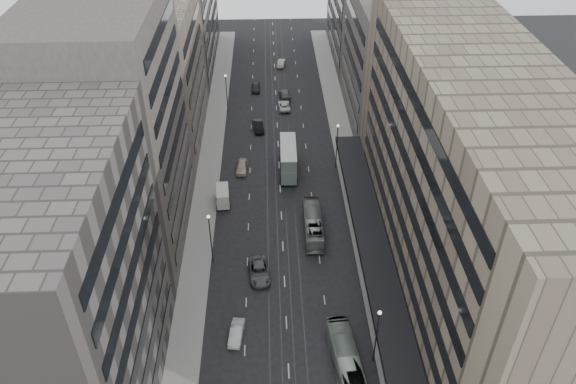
{
  "coord_description": "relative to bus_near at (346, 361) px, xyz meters",
  "views": [
    {
      "loc": [
        -1.57,
        -44.9,
        53.52
      ],
      "look_at": [
        0.9,
        19.32,
        6.39
      ],
      "focal_mm": 35.0,
      "sensor_mm": 36.0,
      "label": 1
    }
  ],
  "objects": [
    {
      "name": "sedan_1",
      "position": [
        -12.38,
        5.08,
        -0.86
      ],
      "size": [
        2.01,
        4.4,
        1.4
      ],
      "primitive_type": "imported",
      "rotation": [
        0.0,
        0.0,
        -0.13
      ],
      "color": "silver",
      "rests_on": "ground"
    },
    {
      "name": "department_store",
      "position": [
        15.07,
        14.03,
        13.39
      ],
      "size": [
        19.2,
        60.0,
        30.0
      ],
      "color": "#7D715C",
      "rests_on": "ground"
    },
    {
      "name": "building_left_d",
      "position": [
        -27.88,
        85.03,
        12.44
      ],
      "size": [
        15.0,
        38.0,
        28.0
      ],
      "primitive_type": "cube",
      "color": "#5D5A54",
      "rests_on": "ground"
    },
    {
      "name": "sedan_6",
      "position": [
        -4.81,
        62.65,
        -0.88
      ],
      "size": [
        2.56,
        5.03,
        1.36
      ],
      "primitive_type": "imported",
      "rotation": [
        0.0,
        0.0,
        3.2
      ],
      "color": "silver",
      "rests_on": "ground"
    },
    {
      "name": "lamp_left_far",
      "position": [
        -16.08,
        61.03,
        3.64
      ],
      "size": [
        0.44,
        0.44,
        8.32
      ],
      "color": "#262628",
      "rests_on": "ground"
    },
    {
      "name": "bus_near",
      "position": [
        0.0,
        0.0,
        0.0
      ],
      "size": [
        3.66,
        11.41,
        3.12
      ],
      "primitive_type": "imported",
      "rotation": [
        0.0,
        0.0,
        3.24
      ],
      "color": "gray",
      "rests_on": "ground"
    },
    {
      "name": "building_left_b",
      "position": [
        -27.88,
        25.03,
        15.44
      ],
      "size": [
        15.0,
        26.0,
        34.0
      ],
      "primitive_type": "cube",
      "color": "#44403B",
      "rests_on": "ground"
    },
    {
      "name": "panel_van",
      "position": [
        -15.42,
        31.45,
        -0.07
      ],
      "size": [
        2.42,
        4.44,
        2.7
      ],
      "rotation": [
        0.0,
        0.0,
        0.09
      ],
      "color": "beige",
      "rests_on": "ground"
    },
    {
      "name": "building_right_mid",
      "position": [
        15.12,
        58.03,
        10.44
      ],
      "size": [
        15.0,
        28.0,
        24.0
      ],
      "primitive_type": "cube",
      "color": "#44403B",
      "rests_on": "ground"
    },
    {
      "name": "sedan_7",
      "position": [
        -4.55,
        67.48,
        -0.8
      ],
      "size": [
        2.63,
        5.45,
        1.53
      ],
      "primitive_type": "imported",
      "rotation": [
        0.0,
        0.0,
        3.24
      ],
      "color": "#4F4F51",
      "rests_on": "ground"
    },
    {
      "name": "lamp_right_near",
      "position": [
        3.32,
        1.03,
        3.64
      ],
      "size": [
        0.44,
        0.44,
        8.32
      ],
      "color": "#262628",
      "rests_on": "ground"
    },
    {
      "name": "building_left_c",
      "position": [
        -27.88,
        52.03,
        10.94
      ],
      "size": [
        15.0,
        28.0,
        25.0
      ],
      "primitive_type": "cube",
      "color": "gray",
      "rests_on": "ground"
    },
    {
      "name": "sidewalk_left",
      "position": [
        -18.38,
        43.53,
        -1.49
      ],
      "size": [
        4.0,
        125.0,
        0.15
      ],
      "primitive_type": "cube",
      "color": "gray",
      "rests_on": "ground"
    },
    {
      "name": "sedan_8",
      "position": [
        -10.6,
        71.16,
        -0.83
      ],
      "size": [
        1.8,
        4.33,
        1.47
      ],
      "primitive_type": "imported",
      "rotation": [
        0.0,
        0.0,
        -0.02
      ],
      "color": "#262628",
      "rests_on": "ground"
    },
    {
      "name": "building_left_a",
      "position": [
        -27.88,
        -1.97,
        13.44
      ],
      "size": [
        15.0,
        28.0,
        30.0
      ],
      "primitive_type": "cube",
      "color": "#5D5A54",
      "rests_on": "ground"
    },
    {
      "name": "ground",
      "position": [
        -6.38,
        6.03,
        -1.56
      ],
      "size": [
        220.0,
        220.0,
        0.0
      ],
      "primitive_type": "plane",
      "color": "black",
      "rests_on": "ground"
    },
    {
      "name": "sedan_2",
      "position": [
        -9.72,
        15.27,
        -0.77
      ],
      "size": [
        3.23,
        5.97,
        1.59
      ],
      "primitive_type": "imported",
      "rotation": [
        0.0,
        0.0,
        0.11
      ],
      "color": "#555557",
      "rests_on": "ground"
    },
    {
      "name": "sidewalk_right",
      "position": [
        5.62,
        43.53,
        -1.49
      ],
      "size": [
        4.0,
        125.0,
        0.15
      ],
      "primitive_type": "cube",
      "color": "gray",
      "rests_on": "ground"
    },
    {
      "name": "bus_far",
      "position": [
        -1.9,
        24.0,
        -0.08
      ],
      "size": [
        2.59,
        10.67,
        2.97
      ],
      "primitive_type": "imported",
      "rotation": [
        0.0,
        0.0,
        3.13
      ],
      "color": "gray",
      "rests_on": "ground"
    },
    {
      "name": "sedan_4",
      "position": [
        -12.74,
        40.53,
        -0.78
      ],
      "size": [
        2.05,
        4.68,
        1.57
      ],
      "primitive_type": "imported",
      "rotation": [
        0.0,
        0.0,
        -0.04
      ],
      "color": "#BBAC9B",
      "rests_on": "ground"
    },
    {
      "name": "double_decker",
      "position": [
        -4.88,
        39.81,
        1.18
      ],
      "size": [
        2.99,
        9.34,
        5.09
      ],
      "rotation": [
        0.0,
        0.0,
        -0.01
      ],
      "color": "slate",
      "rests_on": "ground"
    },
    {
      "name": "lamp_right_far",
      "position": [
        3.32,
        41.03,
        3.64
      ],
      "size": [
        0.44,
        0.44,
        8.32
      ],
      "color": "#262628",
      "rests_on": "ground"
    },
    {
      "name": "sedan_9",
      "position": [
        -4.81,
        83.85,
        -0.83
      ],
      "size": [
        2.12,
        4.59,
        1.46
      ],
      "primitive_type": "imported",
      "rotation": [
        0.0,
        0.0,
        3.01
      ],
      "color": "beige",
      "rests_on": "ground"
    },
    {
      "name": "pedestrian",
      "position": [
        5.85,
        -0.48,
        -0.57
      ],
      "size": [
        0.73,
        0.7,
        1.68
      ],
      "primitive_type": "imported",
      "rotation": [
        0.0,
        0.0,
        3.82
      ],
      "color": "black",
      "rests_on": "sidewalk_right"
    },
    {
      "name": "lamp_left_near",
      "position": [
        -16.08,
        18.03,
        3.64
      ],
      "size": [
        0.44,
        0.44,
        8.32
      ],
      "color": "#262628",
      "rests_on": "ground"
    },
    {
      "name": "sedan_5",
      "position": [
        -10.02,
        54.34,
        -0.76
      ],
      "size": [
        2.31,
        5.02,
        1.6
      ],
      "primitive_type": "imported",
      "rotation": [
        0.0,
        0.0,
        0.13
      ],
      "color": "black",
      "rests_on": "ground"
    }
  ]
}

